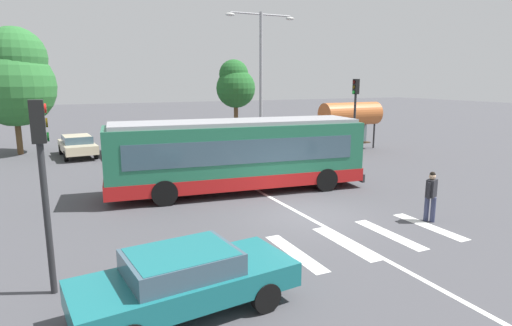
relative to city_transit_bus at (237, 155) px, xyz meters
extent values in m
plane|color=#47474C|center=(1.00, -4.03, -1.59)|extent=(160.00, 160.00, 0.00)
cylinder|color=black|center=(3.74, 0.75, -1.09)|extent=(1.03, 0.41, 1.00)
cylinder|color=black|center=(3.46, -1.58, -1.09)|extent=(1.03, 0.41, 1.00)
cylinder|color=black|center=(-3.07, 1.54, -1.09)|extent=(1.03, 0.41, 1.00)
cylinder|color=black|center=(-3.34, -0.79, -1.09)|extent=(1.03, 0.41, 1.00)
cube|color=#236B4C|center=(-0.02, 0.00, 0.04)|extent=(10.93, 3.77, 2.55)
cube|color=red|center=(-0.02, 0.00, -0.96)|extent=(11.04, 3.81, 0.55)
cube|color=#3D5666|center=(-0.02, 0.00, 0.34)|extent=(9.66, 3.67, 0.96)
cube|color=#3D5666|center=(5.30, -0.62, 0.24)|extent=(0.30, 2.23, 1.63)
cube|color=black|center=(5.30, -0.62, 1.13)|extent=(0.28, 1.93, 0.28)
cube|color=#99999E|center=(-0.02, 0.00, 1.39)|extent=(10.48, 3.52, 0.16)
cube|color=#28282B|center=(5.41, -0.63, -1.16)|extent=(0.41, 2.55, 0.36)
cylinder|color=#333856|center=(4.32, -6.32, -1.16)|extent=(0.16, 0.16, 0.85)
cylinder|color=#333856|center=(4.40, -6.52, -1.16)|extent=(0.16, 0.16, 0.85)
cube|color=#232328|center=(4.36, -6.42, -0.44)|extent=(0.47, 0.40, 0.60)
cylinder|color=#232328|center=(4.14, -6.52, -0.47)|extent=(0.10, 0.10, 0.55)
cylinder|color=#232328|center=(4.58, -6.33, -0.47)|extent=(0.10, 0.10, 0.55)
sphere|color=tan|center=(4.36, -6.42, -0.03)|extent=(0.22, 0.22, 0.22)
sphere|color=black|center=(4.36, -6.42, 0.04)|extent=(0.19, 0.19, 0.19)
cylinder|color=black|center=(-3.39, -7.51, -1.27)|extent=(0.66, 0.27, 0.64)
cylinder|color=black|center=(-3.21, -9.17, -1.27)|extent=(0.66, 0.27, 0.64)
cylinder|color=black|center=(-6.16, -7.82, -1.27)|extent=(0.66, 0.27, 0.64)
cube|color=#196B70|center=(-4.68, -8.50, -0.95)|extent=(4.67, 2.30, 0.52)
cube|color=#3D5666|center=(-4.77, -8.50, -0.47)|extent=(2.32, 1.83, 0.44)
cube|color=#196B70|center=(-4.77, -8.50, -0.28)|extent=(2.14, 1.74, 0.09)
cylinder|color=black|center=(-6.77, 13.38, -1.27)|extent=(0.25, 0.65, 0.64)
cylinder|color=black|center=(-5.10, 13.52, -1.27)|extent=(0.25, 0.65, 0.64)
cylinder|color=black|center=(-6.53, 10.60, -1.27)|extent=(0.25, 0.65, 0.64)
cylinder|color=black|center=(-4.86, 10.75, -1.27)|extent=(0.25, 0.65, 0.64)
cube|color=#C6B793|center=(-5.81, 12.06, -0.95)|extent=(2.20, 4.64, 0.52)
cube|color=#3D5666|center=(-5.80, 11.97, -0.47)|extent=(1.78, 2.29, 0.44)
cube|color=#C6B793|center=(-5.80, 11.97, -0.28)|extent=(1.69, 2.10, 0.09)
cylinder|color=black|center=(-4.03, 12.96, -1.27)|extent=(0.20, 0.64, 0.64)
cylinder|color=black|center=(-2.36, 12.95, -1.27)|extent=(0.20, 0.64, 0.64)
cylinder|color=black|center=(-4.03, 10.17, -1.27)|extent=(0.20, 0.64, 0.64)
cylinder|color=black|center=(-2.36, 10.16, -1.27)|extent=(0.20, 0.64, 0.64)
cube|color=black|center=(-3.20, 11.56, -0.95)|extent=(1.82, 4.50, 0.52)
cube|color=#3D5666|center=(-3.20, 11.47, -0.47)|extent=(1.60, 2.16, 0.44)
cube|color=black|center=(-3.20, 11.47, -0.28)|extent=(1.53, 1.98, 0.09)
cylinder|color=black|center=(-1.34, 13.17, -1.27)|extent=(0.21, 0.64, 0.64)
cylinder|color=black|center=(0.34, 13.18, -1.27)|extent=(0.21, 0.64, 0.64)
cylinder|color=black|center=(-1.31, 10.38, -1.27)|extent=(0.21, 0.64, 0.64)
cylinder|color=black|center=(0.36, 10.39, -1.27)|extent=(0.21, 0.64, 0.64)
cube|color=#38383D|center=(-0.49, 11.78, -0.95)|extent=(1.87, 4.52, 0.52)
cube|color=#3D5666|center=(-0.49, 11.69, -0.47)|extent=(1.62, 2.18, 0.44)
cube|color=#38383D|center=(-0.49, 11.69, -0.28)|extent=(1.55, 2.00, 0.09)
cylinder|color=black|center=(1.28, 13.50, -1.27)|extent=(0.21, 0.64, 0.64)
cylinder|color=black|center=(2.96, 13.51, -1.27)|extent=(0.21, 0.64, 0.64)
cylinder|color=black|center=(1.31, 10.71, -1.27)|extent=(0.21, 0.64, 0.64)
cylinder|color=black|center=(2.98, 10.72, -1.27)|extent=(0.21, 0.64, 0.64)
cube|color=#234293|center=(2.13, 12.11, -0.95)|extent=(1.86, 4.51, 0.52)
cube|color=#3D5666|center=(2.13, 12.02, -0.47)|extent=(1.62, 2.17, 0.44)
cube|color=#234293|center=(2.13, 12.02, -0.28)|extent=(1.54, 1.99, 0.09)
cylinder|color=black|center=(3.87, 12.74, -1.27)|extent=(0.25, 0.65, 0.64)
cylinder|color=black|center=(5.54, 12.88, -1.27)|extent=(0.25, 0.65, 0.64)
cylinder|color=black|center=(4.10, 9.96, -1.27)|extent=(0.25, 0.65, 0.64)
cylinder|color=black|center=(5.76, 10.10, -1.27)|extent=(0.25, 0.65, 0.64)
cube|color=#AD1E1E|center=(4.82, 11.42, -0.95)|extent=(2.18, 4.63, 0.52)
cube|color=#3D5666|center=(4.82, 11.33, -0.47)|extent=(1.77, 2.28, 0.44)
cube|color=#AD1E1E|center=(4.82, 11.33, -0.28)|extent=(1.68, 2.10, 0.09)
cylinder|color=#28282B|center=(-7.17, -6.44, 0.12)|extent=(0.14, 0.14, 3.41)
cube|color=black|center=(-7.17, -6.44, 2.27)|extent=(0.28, 0.32, 0.90)
cylinder|color=red|center=(-7.00, -6.44, 2.54)|extent=(0.04, 0.20, 0.20)
cylinder|color=#463707|center=(-7.00, -6.44, 2.24)|extent=(0.04, 0.20, 0.20)
cylinder|color=#093B10|center=(-7.00, -6.44, 1.94)|extent=(0.04, 0.20, 0.20)
cylinder|color=#28282B|center=(9.55, 4.36, 0.36)|extent=(0.14, 0.14, 3.89)
cube|color=black|center=(9.55, 4.36, 2.75)|extent=(0.28, 0.32, 0.90)
cylinder|color=#410907|center=(9.38, 4.36, 3.02)|extent=(0.04, 0.20, 0.20)
cylinder|color=#463707|center=(9.38, 4.36, 2.72)|extent=(0.04, 0.20, 0.20)
cylinder|color=green|center=(9.38, 4.36, 2.42)|extent=(0.04, 0.20, 0.20)
cylinder|color=#28282B|center=(9.08, 6.87, -0.44)|extent=(0.12, 0.12, 2.30)
cylinder|color=#28282B|center=(13.29, 6.87, -0.44)|extent=(0.12, 0.12, 2.30)
cube|color=slate|center=(11.19, 7.57, -0.32)|extent=(4.04, 0.04, 1.93)
cylinder|color=#BC602D|center=(11.19, 6.87, 0.89)|extent=(4.29, 1.54, 1.54)
cube|color=#4C3823|center=(11.19, 6.87, -1.14)|extent=(3.36, 0.36, 0.08)
cylinder|color=#939399|center=(4.90, 7.83, 2.81)|extent=(0.20, 0.20, 8.79)
cylinder|color=#939399|center=(5.91, 7.83, 7.05)|extent=(2.02, 0.10, 0.10)
ellipsoid|color=silver|center=(6.92, 7.83, 6.92)|extent=(0.60, 0.32, 0.20)
cylinder|color=#939399|center=(3.89, 7.83, 7.05)|extent=(2.02, 0.10, 0.10)
ellipsoid|color=silver|center=(2.88, 7.83, 6.92)|extent=(0.60, 0.32, 0.20)
cylinder|color=brown|center=(-9.14, 14.58, -0.30)|extent=(0.36, 0.36, 2.57)
sphere|color=#2D7033|center=(-9.14, 14.58, 2.75)|extent=(5.04, 5.04, 5.04)
sphere|color=#2D7033|center=(-8.89, 14.46, 4.51)|extent=(3.78, 3.78, 3.78)
cylinder|color=brown|center=(6.81, 16.56, -0.12)|extent=(0.36, 0.36, 2.93)
sphere|color=#236028|center=(6.81, 16.56, 2.48)|extent=(3.24, 3.24, 3.24)
sphere|color=#236028|center=(6.71, 16.75, 3.61)|extent=(2.43, 2.43, 2.43)
cube|color=silver|center=(-2.81, -6.82, -1.58)|extent=(0.45, 2.83, 0.01)
cube|color=silver|center=(-1.12, -6.82, -1.58)|extent=(0.45, 2.83, 0.01)
cube|color=silver|center=(0.57, -6.82, -1.58)|extent=(0.45, 2.83, 0.01)
cube|color=silver|center=(2.25, -6.82, -1.58)|extent=(0.45, 2.83, 0.01)
cube|color=silver|center=(3.94, -6.82, -1.58)|extent=(0.45, 2.83, 0.01)
cube|color=silver|center=(0.83, -2.03, -1.58)|extent=(0.16, 24.00, 0.01)
camera|label=1|loc=(-6.79, -16.31, 3.11)|focal=29.63mm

